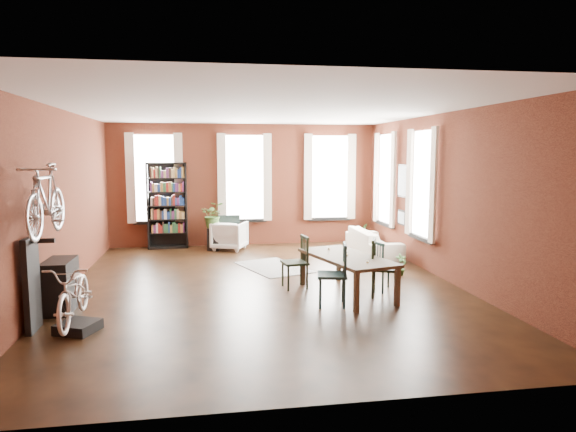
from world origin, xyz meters
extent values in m
plane|color=black|center=(0.00, 0.00, 0.00)|extent=(9.00, 9.00, 0.00)
cube|color=silver|center=(0.00, 0.00, 3.20)|extent=(7.00, 9.00, 0.04)
cube|color=#471B11|center=(0.00, 4.50, 1.60)|extent=(7.00, 0.04, 3.20)
cube|color=#471B11|center=(0.00, -4.50, 1.60)|extent=(7.00, 0.04, 3.20)
cube|color=#471B11|center=(-3.50, 0.00, 1.60)|extent=(0.04, 9.00, 3.20)
cube|color=#471B11|center=(3.50, 0.00, 1.60)|extent=(0.04, 9.00, 3.20)
cube|color=white|center=(-2.30, 4.47, 1.80)|extent=(1.00, 0.04, 2.20)
cube|color=beige|center=(-2.30, 4.40, 1.80)|extent=(1.40, 0.06, 2.30)
cube|color=white|center=(0.00, 4.47, 1.80)|extent=(1.00, 0.04, 2.20)
cube|color=beige|center=(0.00, 4.40, 1.80)|extent=(1.40, 0.06, 2.30)
cube|color=white|center=(2.30, 4.47, 1.80)|extent=(1.00, 0.04, 2.20)
cube|color=beige|center=(2.30, 4.40, 1.80)|extent=(1.40, 0.06, 2.30)
cube|color=white|center=(3.47, 1.00, 1.80)|extent=(0.04, 1.00, 2.20)
cube|color=beige|center=(3.40, 1.00, 1.80)|extent=(0.06, 1.40, 2.30)
cube|color=white|center=(3.47, 3.20, 1.80)|extent=(0.04, 1.00, 2.20)
cube|color=beige|center=(3.40, 3.20, 1.80)|extent=(0.06, 1.40, 2.30)
cube|color=black|center=(3.46, 2.10, 1.80)|extent=(0.04, 0.55, 0.75)
cube|color=black|center=(3.46, 2.10, 0.95)|extent=(0.04, 0.45, 0.35)
cube|color=brown|center=(1.34, -0.73, 0.34)|extent=(1.40, 2.17, 0.68)
cube|color=#1A3639|center=(0.94, -1.31, 0.50)|extent=(0.55, 0.55, 1.00)
cube|color=black|center=(0.54, -0.14, 0.47)|extent=(0.49, 0.49, 0.94)
cube|color=black|center=(1.95, -0.94, 0.49)|extent=(0.59, 0.59, 0.98)
cube|color=#1A3B3B|center=(2.10, -0.58, 0.44)|extent=(0.49, 0.49, 0.88)
cube|color=black|center=(-2.00, 4.30, 1.10)|extent=(1.00, 0.32, 2.20)
imported|color=white|center=(-0.45, 3.82, 0.40)|extent=(0.99, 0.96, 0.79)
imported|color=beige|center=(2.95, 2.60, 0.41)|extent=(0.61, 2.08, 0.81)
cube|color=black|center=(0.37, 1.58, 0.01)|extent=(1.63, 2.01, 0.01)
cube|color=black|center=(-2.79, -1.95, 0.07)|extent=(0.63, 0.63, 0.14)
cube|color=black|center=(-3.40, -1.80, 0.65)|extent=(0.16, 0.60, 1.30)
cube|color=black|center=(-3.28, -0.90, 0.40)|extent=(0.40, 0.80, 0.80)
cube|color=black|center=(-0.85, 3.81, 0.28)|extent=(0.32, 0.32, 0.57)
imported|color=#2E5622|center=(3.09, 3.95, 0.13)|extent=(0.50, 0.66, 0.26)
imported|color=#315923|center=(2.80, 0.45, 0.08)|extent=(0.32, 0.48, 0.16)
imported|color=silver|center=(-2.82, -1.94, 0.93)|extent=(0.55, 0.83, 1.57)
imported|color=#A5A8AD|center=(-3.15, -1.80, 2.13)|extent=(0.47, 1.00, 1.66)
imported|color=#385D25|center=(-0.85, 3.83, 0.82)|extent=(0.59, 0.66, 0.51)
camera|label=1|loc=(-1.04, -9.09, 2.42)|focal=32.00mm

